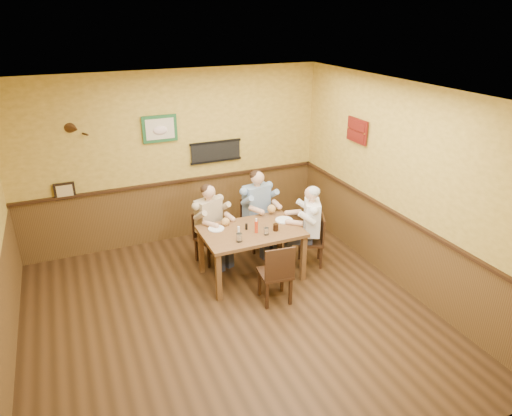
% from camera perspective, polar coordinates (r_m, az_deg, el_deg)
% --- Properties ---
extents(room, '(5.02, 5.03, 2.81)m').
position_cam_1_polar(room, '(5.34, -2.90, 2.40)').
color(room, '#321F0F').
rests_on(room, ground).
extents(dining_table, '(1.40, 0.90, 0.75)m').
position_cam_1_polar(dining_table, '(6.50, -0.58, -3.48)').
color(dining_table, brown).
rests_on(dining_table, ground).
extents(chair_back_left, '(0.48, 0.48, 0.80)m').
position_cam_1_polar(chair_back_left, '(7.04, -5.83, -3.72)').
color(chair_back_left, '#362011').
rests_on(chair_back_left, ground).
extents(chair_back_right, '(0.45, 0.45, 0.84)m').
position_cam_1_polar(chair_back_right, '(7.38, 0.06, -2.04)').
color(chair_back_right, '#362011').
rests_on(chair_back_right, ground).
extents(chair_right_end, '(0.49, 0.49, 0.80)m').
position_cam_1_polar(chair_right_end, '(6.97, 6.86, -4.05)').
color(chair_right_end, '#362011').
rests_on(chair_right_end, ground).
extents(chair_near_side, '(0.44, 0.44, 0.87)m').
position_cam_1_polar(chair_near_side, '(6.08, 2.39, -7.96)').
color(chair_near_side, '#362011').
rests_on(chair_near_side, ground).
extents(diner_tan_shirt, '(0.68, 0.68, 1.14)m').
position_cam_1_polar(diner_tan_shirt, '(6.96, -5.89, -2.47)').
color(diner_tan_shirt, '#CAB28B').
rests_on(diner_tan_shirt, ground).
extents(diner_blue_polo, '(0.65, 0.65, 1.20)m').
position_cam_1_polar(diner_blue_polo, '(7.31, 0.06, -0.77)').
color(diner_blue_polo, '#7994B6').
rests_on(diner_blue_polo, ground).
extents(diner_white_elder, '(0.70, 0.70, 1.14)m').
position_cam_1_polar(diner_white_elder, '(6.90, 6.93, -2.78)').
color(diner_white_elder, white).
rests_on(diner_white_elder, ground).
extents(water_glass_left, '(0.10, 0.10, 0.12)m').
position_cam_1_polar(water_glass_left, '(6.12, -2.12, -3.71)').
color(water_glass_left, silver).
rests_on(water_glass_left, dining_table).
extents(water_glass_mid, '(0.09, 0.09, 0.10)m').
position_cam_1_polar(water_glass_mid, '(6.30, 1.30, -2.92)').
color(water_glass_mid, white).
rests_on(water_glass_mid, dining_table).
extents(cola_tumbler, '(0.09, 0.09, 0.10)m').
position_cam_1_polar(cola_tumbler, '(6.42, 2.48, -2.42)').
color(cola_tumbler, black).
rests_on(cola_tumbler, dining_table).
extents(hot_sauce_bottle, '(0.05, 0.05, 0.19)m').
position_cam_1_polar(hot_sauce_bottle, '(6.34, 0.03, -2.29)').
color(hot_sauce_bottle, red).
rests_on(hot_sauce_bottle, dining_table).
extents(salt_shaker, '(0.05, 0.05, 0.09)m').
position_cam_1_polar(salt_shaker, '(6.37, -2.19, -2.70)').
color(salt_shaker, white).
rests_on(salt_shaker, dining_table).
extents(pepper_shaker, '(0.04, 0.04, 0.09)m').
position_cam_1_polar(pepper_shaker, '(6.45, -1.21, -2.34)').
color(pepper_shaker, black).
rests_on(pepper_shaker, dining_table).
extents(plate_far_left, '(0.28, 0.28, 0.02)m').
position_cam_1_polar(plate_far_left, '(6.50, -5.00, -2.58)').
color(plate_far_left, white).
rests_on(plate_far_left, dining_table).
extents(plate_far_right, '(0.26, 0.26, 0.02)m').
position_cam_1_polar(plate_far_right, '(6.75, 3.52, -1.51)').
color(plate_far_right, white).
rests_on(plate_far_right, dining_table).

